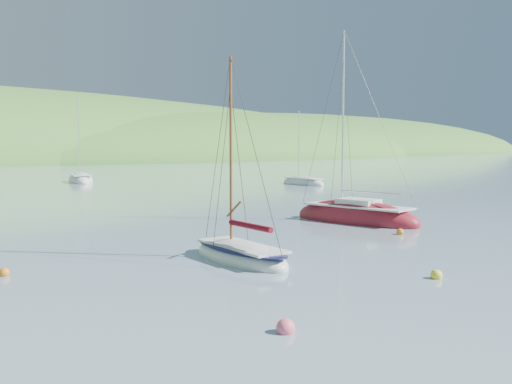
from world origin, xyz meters
TOP-DOWN VIEW (x-y plane):
  - ground at (0.00, 0.00)m, footprint 700.00×700.00m
  - daysailer_white at (0.51, 7.62)m, footprint 2.60×6.07m
  - sloop_red at (13.38, 12.37)m, footprint 4.09×9.06m
  - distant_sloop_b at (15.13, 59.77)m, footprint 5.25×8.83m
  - distant_sloop_d at (34.00, 38.26)m, footprint 2.68×6.89m
  - mooring_buoys at (0.32, 3.43)m, footprint 19.76×11.77m

SIDE VIEW (x-z plane):
  - ground at x=0.00m, z-range 0.00..0.00m
  - mooring_buoys at x=0.32m, z-range -0.13..0.37m
  - distant_sloop_d at x=34.00m, z-range -4.68..5.02m
  - distant_sloop_b at x=15.13m, z-range -5.75..6.14m
  - daysailer_white at x=0.51m, z-range -4.35..4.77m
  - sloop_red at x=13.38m, z-range -6.24..6.71m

